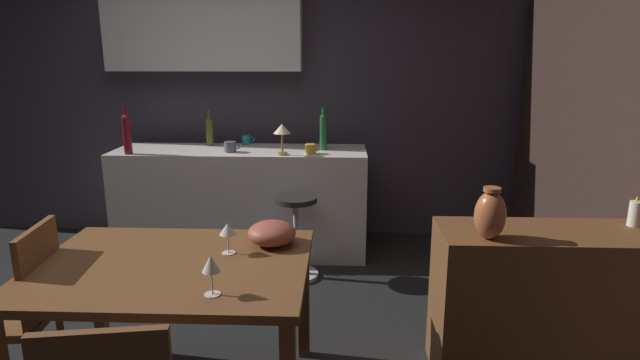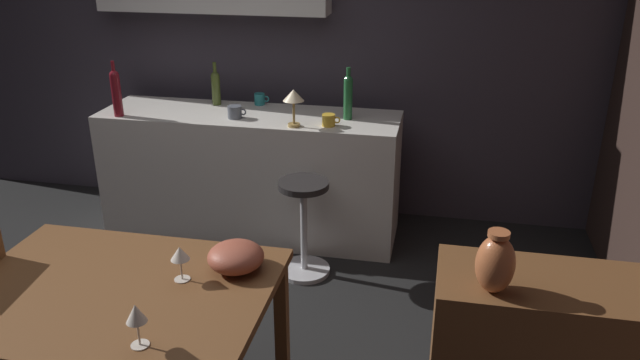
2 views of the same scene
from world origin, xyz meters
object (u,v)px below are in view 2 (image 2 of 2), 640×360
(wine_bottle_ruby, at_px, (116,91))
(cup_slate, at_px, (235,112))
(cup_teal, at_px, (260,99))
(wine_glass_left, at_px, (180,255))
(vase_copper, at_px, (495,263))
(fruit_bowl, at_px, (236,257))
(wine_bottle_green, at_px, (348,95))
(wine_bottle_olive, at_px, (216,86))
(bar_stool, at_px, (304,225))
(cup_mustard, at_px, (329,120))
(wine_glass_right, at_px, (136,315))
(counter_lamp, at_px, (294,98))
(dining_table, at_px, (117,307))

(wine_bottle_ruby, bearing_deg, cup_slate, 7.86)
(wine_bottle_ruby, distance_m, cup_slate, 0.82)
(cup_slate, bearing_deg, cup_teal, 79.17)
(wine_glass_left, bearing_deg, vase_copper, 1.98)
(fruit_bowl, xyz_separation_m, wine_bottle_green, (0.20, 1.77, 0.26))
(wine_bottle_olive, bearing_deg, cup_slate, -51.05)
(bar_stool, xyz_separation_m, wine_bottle_olive, (-0.81, 0.70, 0.69))
(bar_stool, xyz_separation_m, fruit_bowl, (-0.01, -1.23, 0.46))
(wine_glass_left, distance_m, wine_bottle_green, 1.95)
(cup_teal, bearing_deg, wine_bottle_olive, -169.59)
(cup_teal, relative_size, vase_copper, 0.43)
(bar_stool, xyz_separation_m, cup_mustard, (0.09, 0.36, 0.60))
(wine_glass_left, distance_m, cup_mustard, 1.74)
(wine_glass_left, relative_size, wine_glass_right, 0.91)
(wine_bottle_ruby, height_order, wine_bottle_green, wine_bottle_ruby)
(wine_bottle_green, distance_m, cup_slate, 0.77)
(cup_teal, relative_size, counter_lamp, 0.45)
(cup_mustard, bearing_deg, counter_lamp, -165.53)
(wine_bottle_ruby, height_order, wine_bottle_olive, wine_bottle_ruby)
(wine_bottle_olive, xyz_separation_m, cup_slate, (0.24, -0.30, -0.09))
(fruit_bowl, distance_m, wine_bottle_ruby, 2.05)
(bar_stool, height_order, counter_lamp, counter_lamp)
(wine_bottle_ruby, relative_size, counter_lamp, 1.54)
(wine_glass_right, bearing_deg, counter_lamp, 88.64)
(cup_slate, height_order, vase_copper, vase_copper)
(wine_bottle_green, relative_size, cup_teal, 3.19)
(bar_stool, distance_m, wine_bottle_olive, 1.27)
(vase_copper, bearing_deg, wine_bottle_green, 114.99)
(wine_glass_right, distance_m, fruit_bowl, 0.60)
(bar_stool, xyz_separation_m, cup_teal, (-0.50, 0.76, 0.60))
(wine_glass_left, distance_m, wine_glass_right, 0.44)
(vase_copper, bearing_deg, dining_table, -173.51)
(dining_table, relative_size, wine_bottle_ruby, 3.36)
(wine_bottle_olive, bearing_deg, cup_mustard, -20.90)
(wine_glass_right, xyz_separation_m, vase_copper, (1.23, 0.48, 0.07))
(wine_glass_left, height_order, fruit_bowl, wine_glass_left)
(wine_bottle_green, xyz_separation_m, cup_mustard, (-0.10, -0.18, -0.13))
(wine_bottle_ruby, xyz_separation_m, vase_copper, (2.41, -1.61, -0.13))
(cup_mustard, height_order, counter_lamp, counter_lamp)
(cup_teal, bearing_deg, wine_glass_right, -82.92)
(bar_stool, distance_m, wine_bottle_ruby, 1.57)
(wine_glass_right, relative_size, cup_teal, 1.55)
(cup_teal, bearing_deg, wine_bottle_ruby, -151.68)
(wine_glass_right, xyz_separation_m, cup_slate, (-0.39, 2.20, 0.07))
(wine_bottle_green, bearing_deg, cup_mustard, -118.36)
(vase_copper, bearing_deg, cup_mustard, 119.79)
(wine_bottle_olive, distance_m, cup_slate, 0.40)
(cup_slate, xyz_separation_m, vase_copper, (1.61, -1.72, -0.00))
(wine_bottle_ruby, distance_m, cup_teal, 0.99)
(wine_bottle_olive, distance_m, cup_mustard, 0.97)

